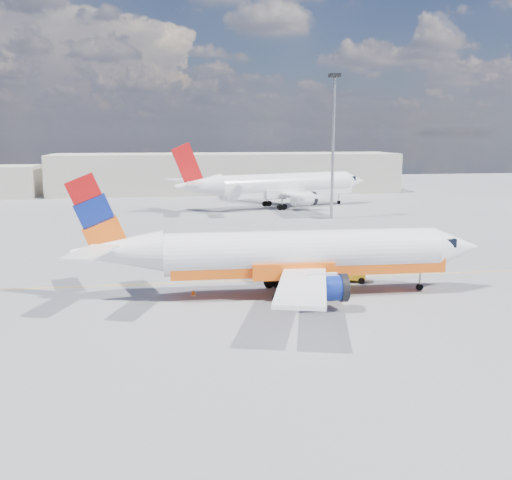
{
  "coord_description": "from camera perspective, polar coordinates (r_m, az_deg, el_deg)",
  "views": [
    {
      "loc": [
        -6.17,
        -42.67,
        12.09
      ],
      "look_at": [
        0.46,
        2.61,
        3.5
      ],
      "focal_mm": 40.0,
      "sensor_mm": 36.0,
      "label": 1
    }
  ],
  "objects": [
    {
      "name": "second_jet",
      "position": [
        93.64,
        2.4,
        5.42
      ],
      "size": [
        35.49,
        26.94,
        10.78
      ],
      "rotation": [
        0.0,
        0.0,
        0.33
      ],
      "color": "white",
      "rests_on": "ground"
    },
    {
      "name": "traffic_cone",
      "position": [
        43.54,
        -6.3,
        -5.22
      ],
      "size": [
        0.36,
        0.36,
        0.51
      ],
      "color": "white",
      "rests_on": "ground"
    },
    {
      "name": "terminal_main",
      "position": [
        118.48,
        -2.92,
        6.7
      ],
      "size": [
        70.0,
        14.0,
        8.0
      ],
      "primitive_type": "cube",
      "color": "beige",
      "rests_on": "ground"
    },
    {
      "name": "ground",
      "position": [
        44.78,
        -0.1,
        -5.03
      ],
      "size": [
        240.0,
        240.0,
        0.0
      ],
      "primitive_type": "plane",
      "color": "slate",
      "rests_on": "ground"
    },
    {
      "name": "gse_tug",
      "position": [
        47.84,
        9.11,
        -2.98
      ],
      "size": [
        3.15,
        2.5,
        2.0
      ],
      "rotation": [
        0.0,
        0.0,
        -0.32
      ],
      "color": "black",
      "rests_on": "ground"
    },
    {
      "name": "floodlight_mast",
      "position": [
        81.56,
        7.74,
        10.52
      ],
      "size": [
        1.47,
        1.47,
        20.13
      ],
      "color": "gray",
      "rests_on": "ground"
    },
    {
      "name": "main_jet",
      "position": [
        42.74,
        3.39,
        -1.45
      ],
      "size": [
        31.27,
        24.75,
        9.48
      ],
      "rotation": [
        0.0,
        0.0,
        -0.02
      ],
      "color": "white",
      "rests_on": "ground"
    },
    {
      "name": "taxi_line",
      "position": [
        47.65,
        -0.62,
        -4.06
      ],
      "size": [
        70.0,
        0.15,
        0.01
      ],
      "primitive_type": "cube",
      "color": "yellow",
      "rests_on": "ground"
    }
  ]
}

